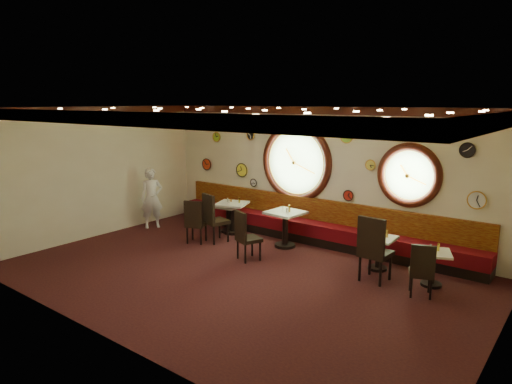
% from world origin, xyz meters
% --- Properties ---
extents(floor, '(9.00, 6.00, 0.00)m').
position_xyz_m(floor, '(0.00, 0.00, 0.00)').
color(floor, black).
rests_on(floor, ground).
extents(ceiling, '(9.00, 6.00, 0.02)m').
position_xyz_m(ceiling, '(0.00, 0.00, 3.20)').
color(ceiling, gold).
rests_on(ceiling, wall_back).
extents(wall_back, '(9.00, 0.02, 3.20)m').
position_xyz_m(wall_back, '(0.00, 3.00, 1.60)').
color(wall_back, beige).
rests_on(wall_back, floor).
extents(wall_front, '(9.00, 0.02, 3.20)m').
position_xyz_m(wall_front, '(0.00, -3.00, 1.60)').
color(wall_front, beige).
rests_on(wall_front, floor).
extents(wall_left, '(0.02, 6.00, 3.20)m').
position_xyz_m(wall_left, '(-4.50, 0.00, 1.60)').
color(wall_left, beige).
rests_on(wall_left, floor).
extents(wall_right, '(0.02, 6.00, 3.20)m').
position_xyz_m(wall_right, '(4.50, 0.00, 1.60)').
color(wall_right, beige).
rests_on(wall_right, floor).
extents(molding_back, '(9.00, 0.10, 0.18)m').
position_xyz_m(molding_back, '(0.00, 2.95, 3.11)').
color(molding_back, '#331009').
rests_on(molding_back, wall_back).
extents(molding_front, '(9.00, 0.10, 0.18)m').
position_xyz_m(molding_front, '(0.00, -2.95, 3.11)').
color(molding_front, '#331009').
rests_on(molding_front, wall_back).
extents(molding_left, '(0.10, 6.00, 0.18)m').
position_xyz_m(molding_left, '(-4.45, 0.00, 3.11)').
color(molding_left, '#331009').
rests_on(molding_left, wall_back).
extents(banquette_base, '(8.00, 0.55, 0.20)m').
position_xyz_m(banquette_base, '(0.00, 2.72, 0.10)').
color(banquette_base, black).
rests_on(banquette_base, floor).
extents(banquette_seat, '(8.00, 0.55, 0.30)m').
position_xyz_m(banquette_seat, '(0.00, 2.72, 0.35)').
color(banquette_seat, '#54070E').
rests_on(banquette_seat, banquette_base).
extents(banquette_back, '(8.00, 0.10, 0.55)m').
position_xyz_m(banquette_back, '(0.00, 2.94, 0.75)').
color(banquette_back, '#5F1107').
rests_on(banquette_back, wall_back).
extents(porthole_left_glass, '(1.66, 0.02, 1.66)m').
position_xyz_m(porthole_left_glass, '(-0.60, 3.00, 1.85)').
color(porthole_left_glass, '#93C777').
rests_on(porthole_left_glass, wall_back).
extents(porthole_left_frame, '(1.98, 0.18, 1.98)m').
position_xyz_m(porthole_left_frame, '(-0.60, 2.98, 1.85)').
color(porthole_left_frame, '#331009').
rests_on(porthole_left_frame, wall_back).
extents(porthole_left_ring, '(1.61, 0.03, 1.61)m').
position_xyz_m(porthole_left_ring, '(-0.60, 2.95, 1.85)').
color(porthole_left_ring, gold).
rests_on(porthole_left_ring, wall_back).
extents(porthole_right_glass, '(1.10, 0.02, 1.10)m').
position_xyz_m(porthole_right_glass, '(2.20, 3.00, 1.80)').
color(porthole_right_glass, '#93C777').
rests_on(porthole_right_glass, wall_back).
extents(porthole_right_frame, '(1.38, 0.18, 1.38)m').
position_xyz_m(porthole_right_frame, '(2.20, 2.98, 1.80)').
color(porthole_right_frame, '#331009').
rests_on(porthole_right_frame, wall_back).
extents(porthole_right_ring, '(1.09, 0.03, 1.09)m').
position_xyz_m(porthole_right_ring, '(2.20, 2.95, 1.80)').
color(porthole_right_ring, gold).
rests_on(porthole_right_ring, wall_back).
extents(wall_clock_0, '(0.36, 0.03, 0.36)m').
position_xyz_m(wall_clock_0, '(-2.30, 2.96, 1.50)').
color(wall_clock_0, yellow).
rests_on(wall_clock_0, wall_back).
extents(wall_clock_1, '(0.24, 0.03, 0.24)m').
position_xyz_m(wall_clock_1, '(0.85, 2.96, 1.20)').
color(wall_clock_1, red).
rests_on(wall_clock_1, wall_back).
extents(wall_clock_2, '(0.32, 0.03, 0.32)m').
position_xyz_m(wall_clock_2, '(-3.60, 2.96, 1.55)').
color(wall_clock_2, red).
rests_on(wall_clock_2, wall_back).
extents(wall_clock_3, '(0.24, 0.03, 0.24)m').
position_xyz_m(wall_clock_3, '(-2.00, 2.96, 2.45)').
color(wall_clock_3, black).
rests_on(wall_clock_3, wall_back).
extents(wall_clock_4, '(0.28, 0.03, 0.28)m').
position_xyz_m(wall_clock_4, '(3.30, 2.96, 2.40)').
color(wall_clock_4, black).
rests_on(wall_clock_4, wall_back).
extents(wall_clock_5, '(0.26, 0.03, 0.26)m').
position_xyz_m(wall_clock_5, '(-3.20, 2.96, 2.35)').
color(wall_clock_5, '#9BCB28').
rests_on(wall_clock_5, wall_back).
extents(wall_clock_6, '(0.22, 0.03, 0.22)m').
position_xyz_m(wall_clock_6, '(1.35, 2.96, 1.95)').
color(wall_clock_6, '#DDCE49').
rests_on(wall_clock_6, wall_back).
extents(wall_clock_7, '(0.34, 0.03, 0.34)m').
position_xyz_m(wall_clock_7, '(3.55, 2.96, 1.45)').
color(wall_clock_7, white).
rests_on(wall_clock_7, wall_back).
extents(wall_clock_8, '(0.30, 0.03, 0.30)m').
position_xyz_m(wall_clock_8, '(0.75, 2.96, 2.55)').
color(wall_clock_8, '#87D542').
rests_on(wall_clock_8, wall_back).
extents(wall_clock_9, '(0.20, 0.03, 0.20)m').
position_xyz_m(wall_clock_9, '(-1.90, 2.96, 1.20)').
color(wall_clock_9, silver).
rests_on(wall_clock_9, wall_back).
extents(table_a, '(0.72, 0.72, 0.71)m').
position_xyz_m(table_a, '(-2.10, 2.15, 0.45)').
color(table_a, black).
rests_on(table_a, floor).
extents(table_b, '(0.93, 0.93, 0.80)m').
position_xyz_m(table_b, '(-1.95, 2.12, 0.50)').
color(table_b, black).
rests_on(table_b, floor).
extents(table_c, '(0.83, 0.83, 0.84)m').
position_xyz_m(table_c, '(-0.25, 2.02, 0.53)').
color(table_c, black).
rests_on(table_c, floor).
extents(table_d, '(0.64, 0.64, 0.68)m').
position_xyz_m(table_d, '(2.04, 1.94, 0.43)').
color(table_d, black).
rests_on(table_d, floor).
extents(table_e, '(0.78, 0.78, 0.66)m').
position_xyz_m(table_e, '(3.15, 1.75, 0.41)').
color(table_e, black).
rests_on(table_e, floor).
extents(chair_a, '(0.58, 0.58, 0.65)m').
position_xyz_m(chair_a, '(-2.09, 0.93, 0.60)').
color(chair_a, black).
rests_on(chair_a, floor).
extents(chair_b, '(0.62, 0.62, 0.73)m').
position_xyz_m(chair_b, '(-1.82, 1.26, 0.67)').
color(chair_b, black).
rests_on(chair_b, floor).
extents(chair_c, '(0.59, 0.59, 0.66)m').
position_xyz_m(chair_c, '(-0.41, 0.73, 0.61)').
color(chair_c, black).
rests_on(chair_c, floor).
extents(chair_d, '(0.55, 0.55, 0.78)m').
position_xyz_m(chair_d, '(2.22, 1.25, 0.72)').
color(chair_d, black).
rests_on(chair_d, floor).
extents(chair_e, '(0.52, 0.52, 0.59)m').
position_xyz_m(chair_e, '(3.16, 1.12, 0.55)').
color(chair_e, black).
rests_on(chair_e, floor).
extents(condiment_a_salt, '(0.03, 0.03, 0.09)m').
position_xyz_m(condiment_a_salt, '(-2.20, 2.24, 0.76)').
color(condiment_a_salt, silver).
rests_on(condiment_a_salt, table_a).
extents(condiment_b_salt, '(0.04, 0.04, 0.11)m').
position_xyz_m(condiment_b_salt, '(-2.09, 2.11, 0.85)').
color(condiment_b_salt, silver).
rests_on(condiment_b_salt, table_b).
extents(condiment_c_salt, '(0.03, 0.03, 0.09)m').
position_xyz_m(condiment_c_salt, '(-0.38, 2.09, 0.89)').
color(condiment_c_salt, silver).
rests_on(condiment_c_salt, table_c).
extents(condiment_d_salt, '(0.04, 0.04, 0.11)m').
position_xyz_m(condiment_d_salt, '(1.99, 2.01, 0.73)').
color(condiment_d_salt, silver).
rests_on(condiment_d_salt, table_d).
extents(condiment_a_pepper, '(0.03, 0.03, 0.09)m').
position_xyz_m(condiment_a_pepper, '(-2.11, 2.15, 0.76)').
color(condiment_a_pepper, '#B8B8BC').
rests_on(condiment_a_pepper, table_a).
extents(condiment_b_pepper, '(0.03, 0.03, 0.09)m').
position_xyz_m(condiment_b_pepper, '(-1.97, 2.03, 0.84)').
color(condiment_b_pepper, silver).
rests_on(condiment_b_pepper, table_b).
extents(condiment_c_pepper, '(0.04, 0.04, 0.11)m').
position_xyz_m(condiment_c_pepper, '(-0.20, 2.00, 0.89)').
color(condiment_c_pepper, '#BCBBC0').
rests_on(condiment_c_pepper, table_c).
extents(condiment_d_pepper, '(0.04, 0.04, 0.11)m').
position_xyz_m(condiment_d_pepper, '(2.03, 1.93, 0.73)').
color(condiment_d_pepper, '#B7B8BC').
rests_on(condiment_d_pepper, table_d).
extents(condiment_a_bottle, '(0.05, 0.05, 0.16)m').
position_xyz_m(condiment_a_bottle, '(-2.05, 2.20, 0.79)').
color(condiment_a_bottle, '#C8802F').
rests_on(condiment_a_bottle, table_a).
extents(condiment_b_bottle, '(0.04, 0.04, 0.14)m').
position_xyz_m(condiment_b_bottle, '(-1.80, 2.23, 0.87)').
color(condiment_b_bottle, gold).
rests_on(condiment_b_bottle, table_b).
extents(condiment_c_bottle, '(0.05, 0.05, 0.16)m').
position_xyz_m(condiment_c_bottle, '(-0.17, 2.05, 0.92)').
color(condiment_c_bottle, gold).
rests_on(condiment_c_bottle, table_c).
extents(condiment_d_bottle, '(0.05, 0.05, 0.15)m').
position_xyz_m(condiment_d_bottle, '(2.17, 2.01, 0.75)').
color(condiment_d_bottle, '#C4862E').
rests_on(condiment_d_bottle, table_d).
extents(condiment_e_salt, '(0.03, 0.03, 0.10)m').
position_xyz_m(condiment_e_salt, '(3.07, 1.84, 0.70)').
color(condiment_e_salt, silver).
rests_on(condiment_e_salt, table_e).
extents(condiment_e_pepper, '(0.04, 0.04, 0.10)m').
position_xyz_m(condiment_e_pepper, '(3.19, 1.74, 0.71)').
color(condiment_e_pepper, silver).
rests_on(condiment_e_pepper, table_e).
extents(condiment_e_bottle, '(0.04, 0.04, 0.14)m').
position_xyz_m(condiment_e_bottle, '(3.21, 1.84, 0.73)').
color(condiment_e_bottle, yellow).
rests_on(condiment_e_bottle, table_e).
extents(waiter, '(0.64, 0.70, 1.60)m').
position_xyz_m(waiter, '(-4.00, 1.25, 0.80)').
color(waiter, white).
rests_on(waiter, floor).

